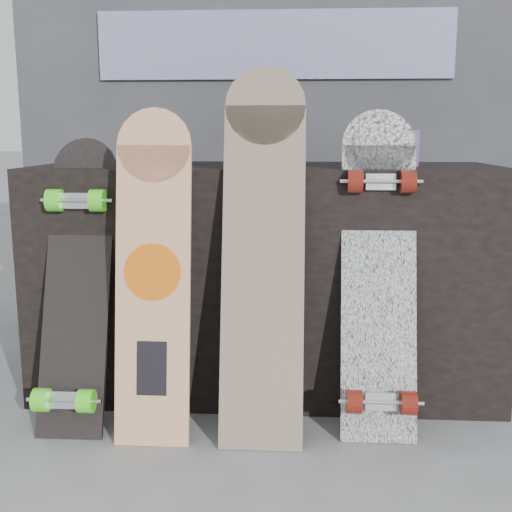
# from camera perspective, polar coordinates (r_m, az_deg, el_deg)

# --- Properties ---
(ground) EXTENTS (60.00, 60.00, 0.00)m
(ground) POSITION_cam_1_polar(r_m,az_deg,el_deg) (1.99, 0.23, -16.40)
(ground) COLOR slate
(ground) RESTS_ON ground
(vendor_table) EXTENTS (1.60, 0.60, 0.80)m
(vendor_table) POSITION_cam_1_polar(r_m,az_deg,el_deg) (2.32, 0.94, -1.83)
(vendor_table) COLOR black
(vendor_table) RESTS_ON ground
(booth) EXTENTS (2.40, 0.22, 2.20)m
(booth) POSITION_cam_1_polar(r_m,az_deg,el_deg) (3.12, 1.71, 14.39)
(booth) COLOR #37373D
(booth) RESTS_ON ground
(merch_box_purple) EXTENTS (0.18, 0.12, 0.10)m
(merch_box_purple) POSITION_cam_1_polar(r_m,az_deg,el_deg) (2.30, -8.21, 9.25)
(merch_box_purple) COLOR #5C3A77
(merch_box_purple) RESTS_ON vendor_table
(merch_box_small) EXTENTS (0.14, 0.14, 0.12)m
(merch_box_small) POSITION_cam_1_polar(r_m,az_deg,el_deg) (2.30, 12.25, 9.37)
(merch_box_small) COLOR #5C3A77
(merch_box_small) RESTS_ON vendor_table
(merch_box_flat) EXTENTS (0.22, 0.10, 0.06)m
(merch_box_flat) POSITION_cam_1_polar(r_m,az_deg,el_deg) (2.37, -0.01, 8.93)
(merch_box_flat) COLOR #D1B78C
(merch_box_flat) RESTS_ON vendor_table
(longboard_geisha) EXTENTS (0.22, 0.19, 0.99)m
(longboard_geisha) POSITION_cam_1_polar(r_m,az_deg,el_deg) (1.92, -9.12, -0.99)
(longboard_geisha) COLOR #D6B290
(longboard_geisha) RESTS_ON ground
(longboard_celtic) EXTENTS (0.25, 0.32, 1.12)m
(longboard_celtic) POSITION_cam_1_polar(r_m,az_deg,el_deg) (1.92, 0.66, 1.30)
(longboard_celtic) COLOR #C8AF88
(longboard_celtic) RESTS_ON ground
(longboard_cascadia) EXTENTS (0.23, 0.34, 0.99)m
(longboard_cascadia) POSITION_cam_1_polar(r_m,az_deg,el_deg) (1.99, 10.88, -1.06)
(longboard_cascadia) COLOR white
(longboard_cascadia) RESTS_ON ground
(skateboard_dark) EXTENTS (0.21, 0.37, 0.90)m
(skateboard_dark) POSITION_cam_1_polar(r_m,az_deg,el_deg) (2.08, -15.65, -2.04)
(skateboard_dark) COLOR black
(skateboard_dark) RESTS_ON ground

